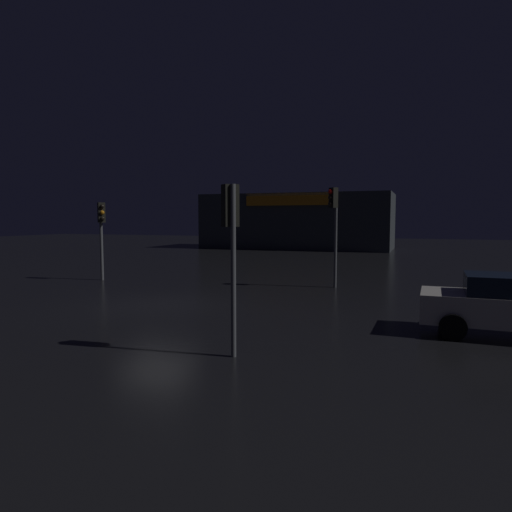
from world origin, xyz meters
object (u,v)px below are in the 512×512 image
Objects in this scene: traffic_signal_main at (231,227)px; traffic_signal_cross_right at (102,225)px; store_building at (297,221)px; traffic_signal_opposite at (334,215)px.

traffic_signal_cross_right reaches higher than traffic_signal_main.
traffic_signal_main is at bearing -40.44° from traffic_signal_cross_right.
traffic_signal_main is 0.98× the size of traffic_signal_cross_right.
traffic_signal_cross_right is at bearing -95.31° from store_building.
store_building reaches higher than traffic_signal_opposite.
traffic_signal_main is 10.64m from traffic_signal_opposite.
traffic_signal_cross_right is (-10.76, 9.17, -0.13)m from traffic_signal_main.
store_building is at bearing 84.69° from traffic_signal_cross_right.
traffic_signal_main is (8.23, -36.45, 0.07)m from store_building.
traffic_signal_opposite is at bearing 88.56° from traffic_signal_main.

